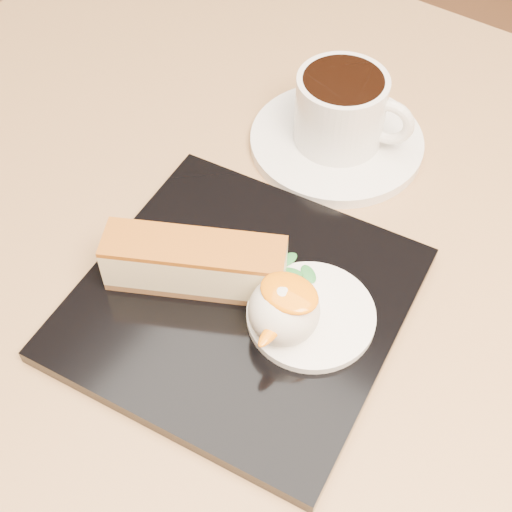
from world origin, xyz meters
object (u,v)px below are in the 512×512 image
Objects in this scene: table at (228,355)px; cheesecake at (195,263)px; ice_cream_scoop at (284,311)px; dessert_plate at (240,303)px; saucer at (336,142)px; coffee_cup at (343,109)px.

table is 0.19m from cheesecake.
table is 0.21m from ice_cream_scoop.
dessert_plate is 4.56× the size of ice_cream_scoop.
cheesecake is at bearing -91.24° from saucer.
cheesecake is (0.01, -0.04, 0.19)m from table.
table is 3.64× the size of dessert_plate.
dessert_plate is 2.19× the size of coffee_cup.
coffee_cup is at bearing 109.69° from ice_cream_scoop.
table is 0.17m from dessert_plate.
coffee_cup is at bearing 11.98° from saucer.
dessert_plate is 0.05m from ice_cream_scoop.
saucer is at bearing 99.35° from dessert_plate.
coffee_cup reaches higher than ice_cream_scoop.
saucer is 0.04m from coffee_cup.
dessert_plate is (0.04, -0.03, 0.16)m from table.
cheesecake reaches higher than saucer.
cheesecake is at bearing 180.00° from ice_cream_scoop.
cheesecake is 0.08m from ice_cream_scoop.
dessert_plate is 0.04m from cheesecake.
coffee_cup is (0.01, 0.19, 0.01)m from cheesecake.
dessert_plate is 1.47× the size of saucer.
table is 0.25m from coffee_cup.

